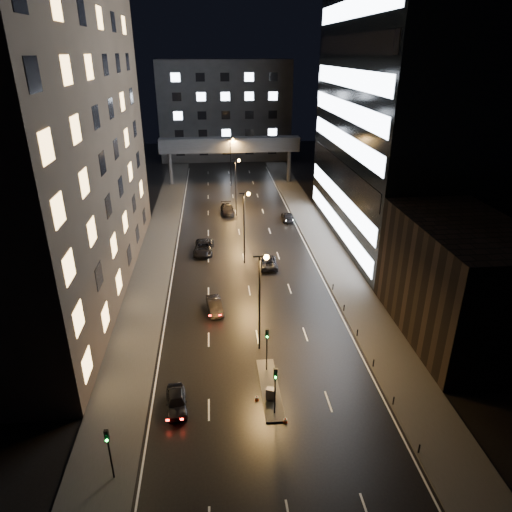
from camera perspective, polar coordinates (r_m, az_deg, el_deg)
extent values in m
plane|color=black|center=(74.27, -2.12, 3.03)|extent=(160.00, 160.00, 0.00)
cube|color=#383533|center=(70.03, -12.13, 1.19)|extent=(5.00, 110.00, 0.15)
cube|color=#383533|center=(71.42, 8.20, 1.97)|extent=(5.00, 110.00, 0.15)
cube|color=#2D2319|center=(56.70, -25.54, 15.06)|extent=(15.00, 48.00, 40.00)
cube|color=black|center=(49.62, 23.99, -2.87)|extent=(10.00, 18.00, 12.00)
cube|color=black|center=(71.40, 19.55, 19.47)|extent=(20.00, 36.00, 45.00)
cube|color=#333335|center=(128.00, -3.92, 17.76)|extent=(34.00, 14.00, 25.00)
cube|color=#333335|center=(100.89, -3.30, 13.73)|extent=(30.00, 3.00, 3.00)
cylinder|color=#333335|center=(102.25, -10.65, 10.64)|extent=(0.80, 0.80, 7.00)
cylinder|color=#333335|center=(103.24, 4.13, 11.12)|extent=(0.80, 0.80, 7.00)
cube|color=#383533|center=(41.29, 1.75, -16.22)|extent=(1.60, 8.00, 0.15)
cylinder|color=black|center=(42.10, 1.35, -12.13)|extent=(0.12, 0.12, 3.50)
cube|color=black|center=(40.83, 1.38, -9.64)|extent=(0.28, 0.22, 0.90)
sphere|color=#0CFF33|center=(40.87, 1.40, -10.08)|extent=(0.18, 0.18, 0.18)
cylinder|color=black|center=(37.85, 2.38, -17.04)|extent=(0.12, 0.12, 3.50)
cube|color=black|center=(36.43, 2.44, -14.44)|extent=(0.28, 0.22, 0.90)
sphere|color=#0CFF33|center=(36.50, 2.46, -14.92)|extent=(0.18, 0.18, 0.18)
cylinder|color=black|center=(34.97, -17.67, -23.14)|extent=(0.12, 0.12, 3.50)
cube|color=black|center=(33.43, -18.17, -20.55)|extent=(0.28, 0.22, 0.90)
sphere|color=#0CFF33|center=(33.52, -18.15, -21.06)|extent=(0.18, 0.18, 0.18)
cylinder|color=black|center=(37.85, 19.69, -21.82)|extent=(0.12, 0.12, 0.90)
cylinder|color=black|center=(41.10, 16.80, -17.01)|extent=(0.12, 0.12, 0.90)
cylinder|color=black|center=(44.67, 14.46, -12.91)|extent=(0.12, 0.12, 0.90)
cylinder|color=black|center=(48.49, 12.55, -9.42)|extent=(0.12, 0.12, 0.90)
cylinder|color=black|center=(52.51, 10.95, -6.44)|extent=(0.12, 0.12, 0.90)
cylinder|color=black|center=(56.69, 9.60, -3.89)|extent=(0.12, 0.12, 0.90)
cylinder|color=black|center=(43.27, 0.45, -6.10)|extent=(0.18, 0.18, 10.00)
cylinder|color=black|center=(40.97, 0.47, -0.05)|extent=(1.20, 0.12, 0.12)
sphere|color=#FF9E38|center=(41.07, 1.30, -0.15)|extent=(0.50, 0.50, 0.50)
cylinder|color=black|center=(61.30, -1.49, 3.35)|extent=(0.18, 0.18, 10.00)
cylinder|color=black|center=(59.70, -1.54, 7.84)|extent=(1.20, 0.12, 0.12)
sphere|color=#FF9E38|center=(59.77, -0.96, 7.76)|extent=(0.50, 0.50, 0.50)
cylinder|color=black|center=(80.26, -2.54, 8.43)|extent=(0.18, 0.18, 10.00)
cylinder|color=black|center=(79.05, -2.61, 11.91)|extent=(1.20, 0.12, 0.12)
sphere|color=#FF9E38|center=(79.10, -2.16, 11.86)|extent=(0.50, 0.50, 0.50)
cylinder|color=black|center=(99.64, -3.20, 11.54)|extent=(0.18, 0.18, 10.00)
cylinder|color=black|center=(98.66, -3.27, 14.38)|extent=(1.20, 0.12, 0.12)
sphere|color=#FF9E38|center=(98.70, -2.91, 14.33)|extent=(0.50, 0.50, 0.50)
imported|color=black|center=(39.70, -9.92, -17.44)|extent=(2.10, 4.22, 1.38)
imported|color=black|center=(51.80, -5.18, -6.19)|extent=(2.07, 4.46, 1.41)
imported|color=black|center=(66.58, -6.57, 1.05)|extent=(3.07, 6.00, 1.62)
imported|color=black|center=(82.81, -3.58, 5.85)|extent=(2.55, 5.52, 1.56)
imported|color=black|center=(61.94, 1.53, -0.76)|extent=(2.37, 4.93, 1.35)
imported|color=black|center=(79.45, 3.95, 4.94)|extent=(2.10, 4.66, 1.32)
cube|color=#4B4B4D|center=(39.83, 1.86, -16.84)|extent=(0.87, 0.78, 1.09)
cone|color=#FF520D|center=(40.12, 0.11, -17.31)|extent=(0.37, 0.37, 0.49)
cone|color=#FF440D|center=(38.35, 3.68, -19.78)|extent=(0.49, 0.49, 0.47)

